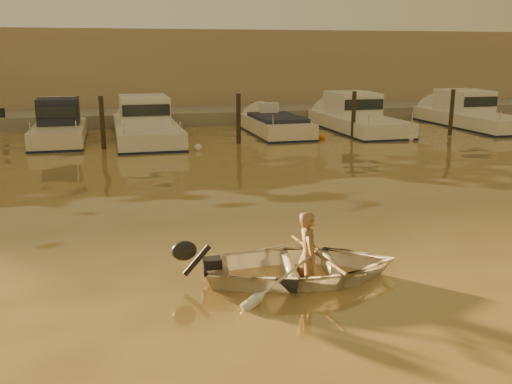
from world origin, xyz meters
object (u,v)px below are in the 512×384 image
object	(u,v)px
moored_boat_3	(275,129)
person	(308,254)
dinghy	(302,266)
moored_boat_5	(471,114)
moored_boat_2	(146,124)
waterfront_building	(194,72)
moored_boat_1	(59,127)
moored_boat_4	(358,117)

from	to	relation	value
moored_boat_3	person	bearing A→B (deg)	-104.64
dinghy	moored_boat_5	size ratio (longest dim) A/B	0.41
moored_boat_3	moored_boat_2	bearing A→B (deg)	180.00
moored_boat_3	moored_boat_5	xyz separation A→B (m)	(10.07, 0.00, 0.40)
person	moored_boat_2	size ratio (longest dim) A/B	0.17
moored_boat_5	moored_boat_2	bearing A→B (deg)	180.00
moored_boat_2	waterfront_building	xyz separation A→B (m)	(3.74, 11.00, 1.77)
person	moored_boat_5	world-z (taller)	moored_boat_5
moored_boat_1	moored_boat_5	world-z (taller)	same
moored_boat_2	moored_boat_3	distance (m)	5.75
moored_boat_1	moored_boat_4	distance (m)	13.25
person	waterfront_building	world-z (taller)	waterfront_building
dinghy	moored_boat_5	bearing A→B (deg)	-33.45
person	moored_boat_5	bearing A→B (deg)	-33.23
moored_boat_1	moored_boat_4	world-z (taller)	same
moored_boat_1	moored_boat_5	bearing A→B (deg)	0.00
dinghy	moored_boat_1	xyz separation A→B (m)	(-4.90, 16.22, 0.41)
dinghy	moored_boat_3	distance (m)	16.79
moored_boat_3	dinghy	bearing A→B (deg)	-104.98
moored_boat_2	waterfront_building	size ratio (longest dim) A/B	0.18
moored_boat_2	moored_boat_4	size ratio (longest dim) A/B	1.12
dinghy	moored_boat_2	bearing A→B (deg)	13.09
dinghy	moored_boat_3	xyz separation A→B (m)	(4.34, 16.22, 0.01)
moored_boat_2	moored_boat_3	size ratio (longest dim) A/B	1.37
moored_boat_2	moored_boat_5	world-z (taller)	same
dinghy	moored_boat_3	world-z (taller)	moored_boat_3
dinghy	moored_boat_3	bearing A→B (deg)	-6.81
person	moored_boat_3	size ratio (longest dim) A/B	0.23
moored_boat_1	moored_boat_5	size ratio (longest dim) A/B	0.77
moored_boat_5	waterfront_building	bearing A→B (deg)	137.65
dinghy	moored_boat_5	xyz separation A→B (m)	(14.41, 16.22, 0.41)
moored_boat_1	moored_boat_4	size ratio (longest dim) A/B	0.81
waterfront_building	person	bearing A→B (deg)	-94.72
dinghy	moored_boat_1	size ratio (longest dim) A/B	0.53
dinghy	moored_boat_3	size ratio (longest dim) A/B	0.52
moored_boat_1	moored_boat_3	bearing A→B (deg)	0.00
moored_boat_3	waterfront_building	bearing A→B (deg)	100.28
person	dinghy	bearing A→B (deg)	90.00
moored_boat_2	dinghy	bearing A→B (deg)	-85.08
moored_boat_3	waterfront_building	size ratio (longest dim) A/B	0.13
moored_boat_5	waterfront_building	distance (m)	16.42
moored_boat_3	waterfront_building	distance (m)	11.39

